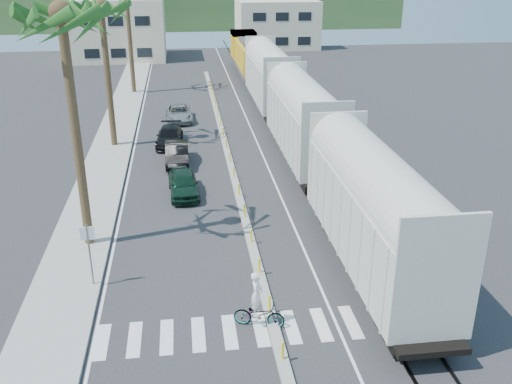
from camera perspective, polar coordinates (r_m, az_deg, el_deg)
ground at (r=24.36m, az=0.99°, el=-10.72°), size 140.00×140.00×0.00m
sidewalk at (r=47.34m, az=-13.85°, el=5.67°), size 3.00×90.00×0.15m
rails at (r=50.57m, az=1.96°, el=7.34°), size 1.56×100.00×0.06m
median at (r=42.33m, az=-2.98°, el=4.31°), size 0.45×60.00×0.85m
crosswalk at (r=22.73m, az=1.75°, el=-13.46°), size 14.00×2.20×0.01m
lane_markings at (r=47.06m, az=-6.11°, el=6.01°), size 9.42×90.00×0.01m
freight_train at (r=44.43m, az=3.21°, el=8.98°), size 3.00×60.94×5.85m
street_sign at (r=25.24m, az=-16.37°, el=-5.26°), size 0.60×0.08×3.00m
buildings at (r=92.26m, az=-9.97°, el=16.74°), size 38.00×27.00×10.00m
car_lead at (r=34.37m, az=-7.27°, el=0.84°), size 2.18×4.42×1.44m
car_second at (r=39.58m, az=-7.91°, el=3.79°), size 1.60×4.47×1.47m
car_third at (r=43.81m, az=-8.64°, el=5.53°), size 2.49×4.87×1.34m
car_rear at (r=50.35m, az=-7.73°, el=7.81°), size 2.69×4.94×1.31m
cyclist at (r=22.43m, az=0.27°, el=-11.67°), size 1.84×2.40×2.38m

